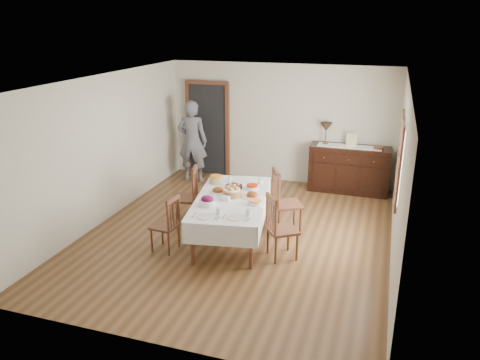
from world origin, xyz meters
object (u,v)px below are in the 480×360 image
(chair_left_far, at_px, (187,195))
(sideboard, at_px, (349,169))
(person, at_px, (192,139))
(dining_table, at_px, (231,202))
(chair_left_near, at_px, (167,223))
(table_lamp, at_px, (326,128))
(chair_right_far, at_px, (284,201))
(chair_right_near, at_px, (279,227))

(chair_left_far, xyz_separation_m, sideboard, (2.57, 2.54, -0.04))
(sideboard, distance_m, person, 3.46)
(dining_table, height_order, chair_left_far, chair_left_far)
(sideboard, bearing_deg, dining_table, -118.96)
(chair_left_near, relative_size, table_lamp, 2.00)
(chair_left_far, relative_size, chair_right_far, 0.95)
(table_lamp, bearing_deg, chair_left_far, -128.23)
(sideboard, xyz_separation_m, table_lamp, (-0.54, 0.04, 0.85))
(dining_table, height_order, table_lamp, table_lamp)
(dining_table, height_order, sideboard, sideboard)
(chair_left_far, bearing_deg, dining_table, 54.61)
(chair_left_near, distance_m, chair_right_far, 2.02)
(chair_right_near, xyz_separation_m, chair_right_far, (-0.14, 0.93, 0.05))
(chair_left_near, distance_m, table_lamp, 4.22)
(chair_right_far, distance_m, sideboard, 2.52)
(chair_right_near, xyz_separation_m, table_lamp, (0.18, 3.35, 0.82))
(chair_left_far, distance_m, sideboard, 3.62)
(chair_right_far, bearing_deg, chair_right_near, 160.96)
(chair_right_far, xyz_separation_m, sideboard, (0.86, 2.37, -0.07))
(chair_right_near, height_order, sideboard, chair_right_near)
(chair_left_near, distance_m, person, 3.44)
(chair_right_near, bearing_deg, dining_table, 32.76)
(sideboard, bearing_deg, chair_left_far, -135.33)
(dining_table, distance_m, chair_right_far, 0.94)
(person, relative_size, table_lamp, 4.24)
(dining_table, height_order, chair_right_near, chair_right_near)
(chair_left_far, xyz_separation_m, person, (-0.84, 2.19, 0.44))
(chair_left_near, height_order, chair_right_far, chair_right_far)
(dining_table, height_order, person, person)
(chair_left_far, height_order, sideboard, chair_left_far)
(person, bearing_deg, table_lamp, -179.31)
(chair_left_far, bearing_deg, chair_left_near, -6.87)
(chair_left_near, height_order, chair_right_near, chair_right_near)
(dining_table, bearing_deg, chair_left_near, -150.06)
(table_lamp, bearing_deg, person, -172.15)
(dining_table, relative_size, chair_left_near, 2.54)
(chair_left_near, relative_size, person, 0.47)
(chair_left_near, relative_size, sideboard, 0.56)
(chair_left_near, xyz_separation_m, person, (-0.97, 3.26, 0.51))
(chair_left_near, bearing_deg, chair_left_far, -167.74)
(chair_right_far, distance_m, table_lamp, 2.56)
(chair_right_far, height_order, sideboard, chair_right_far)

